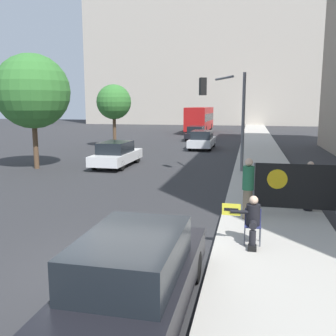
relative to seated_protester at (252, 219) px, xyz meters
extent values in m
plane|color=#303033|center=(-3.03, -1.64, -0.82)|extent=(160.00, 160.00, 0.00)
cube|color=#B7B2A8|center=(0.67, 13.36, -0.73)|extent=(3.15, 90.00, 0.18)
cube|color=#BCB2A3|center=(-5.03, 64.25, 19.20)|extent=(52.00, 12.00, 40.04)
cylinder|color=#474C56|center=(-0.16, -0.13, -0.42)|extent=(0.03, 0.03, 0.45)
cylinder|color=#474C56|center=(0.21, -0.13, -0.42)|extent=(0.03, 0.03, 0.45)
cylinder|color=#474C56|center=(-0.16, 0.24, -0.42)|extent=(0.03, 0.03, 0.45)
cylinder|color=#474C56|center=(0.21, 0.24, -0.42)|extent=(0.03, 0.03, 0.45)
cube|color=navy|center=(0.02, 0.06, -0.19)|extent=(0.40, 0.40, 0.02)
cube|color=navy|center=(0.02, 0.25, 0.01)|extent=(0.40, 0.02, 0.38)
cylinder|color=black|center=(0.02, -0.10, -0.09)|extent=(0.18, 0.42, 0.18)
cylinder|color=black|center=(0.02, -0.31, -0.42)|extent=(0.16, 0.16, 0.45)
cube|color=black|center=(0.02, -0.37, -0.60)|extent=(0.20, 0.28, 0.10)
cylinder|color=black|center=(0.02, 0.09, 0.08)|extent=(0.34, 0.34, 0.52)
sphere|color=beige|center=(0.02, 0.09, 0.45)|extent=(0.22, 0.22, 0.22)
cylinder|color=black|center=(-0.31, 0.01, 0.16)|extent=(0.45, 0.09, 0.09)
cube|color=yellow|center=(-0.51, 0.01, 0.20)|extent=(0.45, 0.02, 0.30)
cube|color=black|center=(-0.51, -0.01, 0.20)|extent=(0.35, 0.01, 0.07)
cylinder|color=#756651|center=(-0.13, 2.11, -0.20)|extent=(0.28, 0.28, 0.90)
cylinder|color=#236642|center=(-0.13, 2.11, 0.61)|extent=(0.34, 0.34, 0.71)
sphere|color=beige|center=(-0.13, 2.11, 1.08)|extent=(0.24, 0.24, 0.24)
cylinder|color=black|center=(1.81, 3.49, -0.25)|extent=(0.28, 0.28, 0.78)
cylinder|color=#236642|center=(1.81, 3.49, 0.45)|extent=(0.34, 0.34, 0.62)
sphere|color=beige|center=(1.81, 3.49, 0.86)|extent=(0.21, 0.21, 0.21)
cylinder|color=slate|center=(0.06, 3.23, 0.13)|extent=(0.06, 0.06, 1.55)
cube|color=black|center=(1.35, 3.23, 0.18)|extent=(2.58, 0.02, 1.45)
cylinder|color=yellow|center=(0.78, 3.21, 0.40)|extent=(0.64, 0.01, 0.64)
cylinder|color=slate|center=(-0.49, 10.51, 1.86)|extent=(0.16, 0.16, 5.00)
cylinder|color=slate|center=(-1.47, 10.03, 4.06)|extent=(1.07, 2.02, 0.11)
cube|color=black|center=(-2.45, 9.55, 3.64)|extent=(0.40, 0.40, 0.84)
sphere|color=green|center=(-2.45, 9.55, 3.36)|extent=(0.18, 0.18, 0.18)
cube|color=black|center=(-1.91, -3.39, -0.26)|extent=(1.78, 4.75, 0.58)
cube|color=black|center=(-1.91, -3.58, 0.36)|extent=(1.53, 2.47, 0.67)
cylinder|color=black|center=(-2.69, -1.92, -0.50)|extent=(0.22, 0.64, 0.64)
cylinder|color=black|center=(-1.13, -1.92, -0.50)|extent=(0.22, 0.64, 0.64)
cube|color=white|center=(-7.74, 11.62, -0.27)|extent=(1.77, 4.70, 0.55)
cube|color=black|center=(-7.74, 11.44, 0.33)|extent=(1.53, 2.44, 0.65)
cylinder|color=black|center=(-8.51, 13.08, -0.50)|extent=(0.22, 0.64, 0.64)
cylinder|color=black|center=(-6.96, 13.08, -0.50)|extent=(0.22, 0.64, 0.64)
cylinder|color=black|center=(-8.51, 10.17, -0.50)|extent=(0.22, 0.64, 0.64)
cylinder|color=black|center=(-6.96, 10.17, -0.50)|extent=(0.22, 0.64, 0.64)
cube|color=silver|center=(-3.95, 21.63, -0.26)|extent=(1.82, 4.76, 0.57)
cube|color=black|center=(-3.95, 21.44, 0.36)|extent=(1.57, 2.47, 0.67)
cylinder|color=black|center=(-4.75, 23.10, -0.50)|extent=(0.22, 0.64, 0.64)
cylinder|color=black|center=(-3.15, 23.10, -0.50)|extent=(0.22, 0.64, 0.64)
cylinder|color=black|center=(-4.75, 20.15, -0.50)|extent=(0.22, 0.64, 0.64)
cylinder|color=black|center=(-3.15, 20.15, -0.50)|extent=(0.22, 0.64, 0.64)
cube|color=black|center=(-5.54, 29.27, -0.28)|extent=(1.76, 4.49, 0.54)
cube|color=black|center=(-5.54, 29.09, 0.30)|extent=(1.51, 2.33, 0.64)
cylinder|color=black|center=(-6.31, 30.66, -0.50)|extent=(0.22, 0.64, 0.64)
cylinder|color=black|center=(-4.77, 30.66, -0.50)|extent=(0.22, 0.64, 0.64)
cylinder|color=black|center=(-6.31, 27.88, -0.50)|extent=(0.22, 0.64, 0.64)
cylinder|color=black|center=(-4.77, 27.88, -0.50)|extent=(0.22, 0.64, 0.64)
cube|color=red|center=(-6.59, 39.86, 1.04)|extent=(2.50, 10.39, 2.83)
cube|color=black|center=(-6.59, 39.86, 1.21)|extent=(2.52, 9.87, 0.92)
cylinder|color=black|center=(-7.68, 43.08, -0.30)|extent=(0.30, 1.04, 1.04)
cylinder|color=black|center=(-5.49, 43.08, -0.30)|extent=(0.30, 1.04, 1.04)
cylinder|color=black|center=(-7.68, 36.64, -0.30)|extent=(0.30, 1.04, 1.04)
cylinder|color=black|center=(-5.49, 36.64, -0.30)|extent=(0.30, 1.04, 1.04)
cylinder|color=brown|center=(-11.91, 9.88, 0.62)|extent=(0.28, 0.28, 2.88)
sphere|color=#387A33|center=(-11.91, 9.88, 3.49)|extent=(4.09, 4.09, 4.09)
cylinder|color=brown|center=(-11.46, 21.31, 0.58)|extent=(0.28, 0.28, 2.81)
sphere|color=#387A33|center=(-11.46, 21.31, 3.01)|extent=(2.92, 2.92, 2.92)
camera|label=1|loc=(-0.13, -9.03, 2.74)|focal=40.00mm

